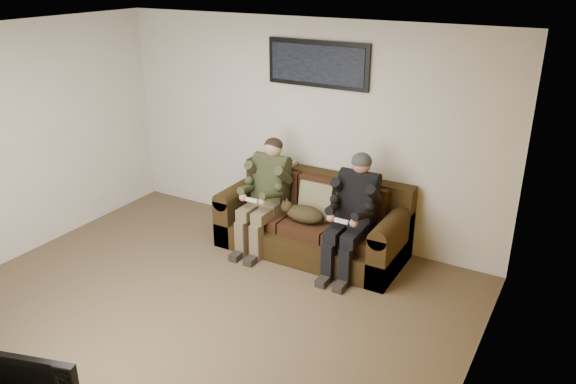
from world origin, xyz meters
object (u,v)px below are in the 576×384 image
Objects in this scene: person_right at (353,207)px; cat at (303,213)px; person_left at (266,189)px; framed_poster at (318,64)px; television at (11,383)px; sofa at (315,223)px.

person_right is 1.96× the size of cat.
person_left is 0.99× the size of person_right.
cat is at bearing -75.00° from framed_poster.
cat is 0.53× the size of framed_poster.
person_left is 1.16× the size of television.
person_right is 1.67m from framed_poster.
person_right is at bearing -17.96° from sofa.
cat is 3.58m from television.
person_left is 1.03× the size of framed_poster.
sofa reaches higher than cat.
person_left is 1.53m from framed_poster.
framed_poster is at bearing 58.26° from person_left.
person_left is (-0.55, -0.18, 0.39)m from sofa.
framed_poster is at bearing 142.92° from person_right.
sofa is 1.82m from framed_poster.
person_right is at bearing -37.08° from framed_poster.
television is at bearing -91.67° from cat.
television is at bearing -83.54° from person_left.
person_left is at bearing -179.98° from person_right.
television reaches higher than cat.
framed_poster is (-0.20, 0.39, 1.77)m from sofa.
sofa is 3.81m from television.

